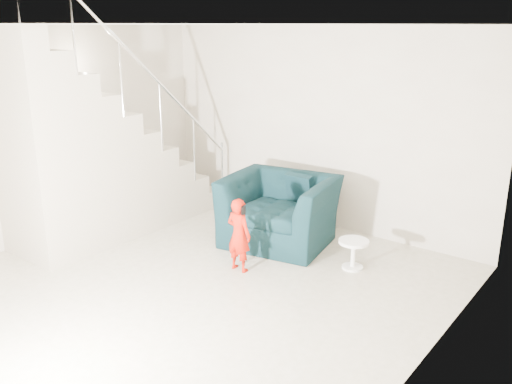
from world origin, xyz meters
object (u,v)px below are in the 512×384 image
armchair (279,210)px  staircase (93,167)px  toddler (239,235)px  side_table (353,250)px

armchair → staircase: size_ratio=0.37×
toddler → staircase: 2.25m
armchair → toddler: same height
side_table → armchair: bearing=173.0°
armchair → staircase: staircase is taller
armchair → toddler: (0.12, -0.97, 0.00)m
toddler → side_table: toddler is taller
side_table → staircase: (-3.18, -1.14, 0.71)m
toddler → staircase: bearing=8.7°
side_table → staircase: size_ratio=0.10×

